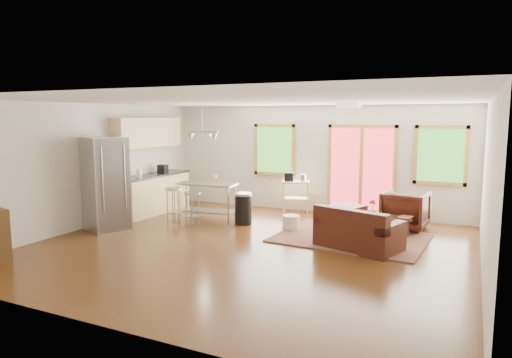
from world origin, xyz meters
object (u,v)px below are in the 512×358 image
at_px(kitchen_cart, 295,186).
at_px(rug, 351,238).
at_px(refrigerator, 106,184).
at_px(armchair, 405,208).
at_px(coffee_table, 386,219).
at_px(ottoman, 347,215).
at_px(island, 207,195).
at_px(loveseat, 358,233).

bearing_deg(kitchen_cart, rug, -43.03).
xyz_separation_m(rug, refrigerator, (-4.74, -1.48, 0.95)).
distance_m(rug, refrigerator, 5.05).
bearing_deg(armchair, kitchen_cart, -3.32).
bearing_deg(kitchen_cart, armchair, -9.70).
bearing_deg(coffee_table, ottoman, 151.53).
distance_m(refrigerator, island, 2.17).
bearing_deg(armchair, ottoman, 12.06).
bearing_deg(loveseat, coffee_table, 95.79).
xyz_separation_m(rug, coffee_table, (0.54, 0.61, 0.29)).
xyz_separation_m(loveseat, refrigerator, (-5.01, -0.82, 0.66)).
height_order(loveseat, coffee_table, loveseat).
height_order(loveseat, island, island).
xyz_separation_m(coffee_table, armchair, (0.29, 0.61, 0.13)).
distance_m(coffee_table, armchair, 0.69).
bearing_deg(refrigerator, armchair, 48.42).
height_order(ottoman, island, island).
relative_size(loveseat, kitchen_cart, 1.59).
bearing_deg(ottoman, refrigerator, -149.41).
height_order(coffee_table, armchair, armchair).
bearing_deg(armchair, island, 21.39).
bearing_deg(armchair, refrigerator, 32.28).
bearing_deg(ottoman, rug, -71.50).
xyz_separation_m(rug, loveseat, (0.28, -0.66, 0.28)).
bearing_deg(refrigerator, island, 70.68).
bearing_deg(rug, refrigerator, -162.64).
bearing_deg(kitchen_cart, island, -134.42).
bearing_deg(rug, ottoman, 108.50).
xyz_separation_m(armchair, ottoman, (-1.19, -0.12, -0.23)).
xyz_separation_m(refrigerator, island, (1.43, 1.59, -0.38)).
xyz_separation_m(loveseat, coffee_table, (0.26, 1.27, 0.01)).
height_order(armchair, refrigerator, refrigerator).
distance_m(armchair, kitchen_cart, 2.66).
distance_m(ottoman, island, 3.13).
xyz_separation_m(loveseat, armchair, (0.55, 1.89, 0.14)).
relative_size(coffee_table, kitchen_cart, 1.04).
bearing_deg(armchair, loveseat, 80.17).
bearing_deg(island, armchair, 15.01).
distance_m(loveseat, armchair, 1.97).
height_order(rug, kitchen_cart, kitchen_cart).
height_order(coffee_table, ottoman, ottoman).
distance_m(armchair, refrigerator, 6.20).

